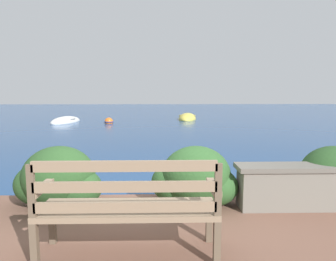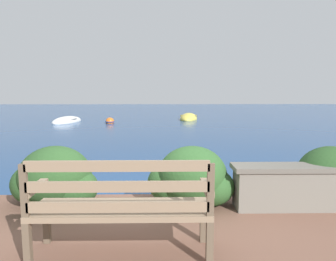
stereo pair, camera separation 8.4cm
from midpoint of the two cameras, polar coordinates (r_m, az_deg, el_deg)
name	(u,v)px [view 1 (the left image)]	position (r m, az deg, el deg)	size (l,w,h in m)	color
ground_plane	(142,209)	(4.57, -5.50, -14.61)	(80.00, 80.00, 0.00)	navy
park_bench	(128,205)	(2.77, -8.55, -13.90)	(1.62, 0.48, 0.93)	brown
stone_wall	(307,186)	(4.28, 24.51, -9.60)	(1.84, 0.39, 0.56)	slate
hedge_clump_left	(58,180)	(4.21, -20.74, -8.87)	(1.17, 0.84, 0.79)	#284C23
hedge_clump_centre	(195,179)	(4.04, 4.50, -9.19)	(1.15, 0.83, 0.78)	#2D5628
hedge_clump_right	(333,178)	(4.66, 28.42, -7.91)	(1.13, 0.81, 0.77)	#284C23
rowboat_nearest	(66,122)	(18.04, -19.03, 1.61)	(1.63, 2.71, 0.63)	silver
rowboat_mid	(187,119)	(19.05, 3.57, 2.29)	(1.50, 2.80, 0.72)	#DBC64C
mooring_buoy	(109,122)	(16.99, -11.35, 1.64)	(0.52, 0.52, 0.47)	orange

